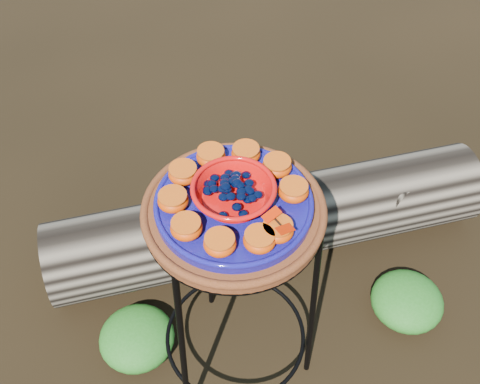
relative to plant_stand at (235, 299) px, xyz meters
name	(u,v)px	position (x,y,z in m)	size (l,w,h in m)	color
ground	(236,358)	(0.00, 0.00, -0.35)	(60.00, 60.00, 0.00)	black
plant_stand	(235,299)	(0.00, 0.00, 0.00)	(0.44, 0.44, 0.70)	black
terracotta_saucer	(234,213)	(0.00, 0.00, 0.37)	(0.40, 0.40, 0.03)	#482006
cobalt_plate	(234,205)	(0.00, 0.00, 0.39)	(0.34, 0.34, 0.02)	#06074C
red_bowl	(234,194)	(0.00, 0.00, 0.43)	(0.17, 0.17, 0.05)	red
glass_gems	(233,183)	(0.00, 0.00, 0.46)	(0.13, 0.13, 0.02)	black
orange_half_0	(278,230)	(0.05, -0.12, 0.42)	(0.07, 0.07, 0.04)	#AD1407
orange_half_1	(293,191)	(0.12, -0.04, 0.42)	(0.07, 0.07, 0.04)	#AD1407
orange_half_2	(277,166)	(0.12, 0.04, 0.42)	(0.07, 0.07, 0.04)	#AD1407
orange_half_3	(246,154)	(0.07, 0.11, 0.42)	(0.07, 0.07, 0.04)	#AD1407
orange_half_4	(211,156)	(0.00, 0.13, 0.42)	(0.07, 0.07, 0.04)	#AD1407
orange_half_5	(183,174)	(-0.08, 0.10, 0.42)	(0.07, 0.07, 0.04)	#AD1407
orange_half_6	(173,201)	(-0.12, 0.04, 0.42)	(0.07, 0.07, 0.04)	#AD1407
orange_half_7	(186,228)	(-0.12, -0.04, 0.42)	(0.07, 0.07, 0.04)	#AD1407
orange_half_8	(220,244)	(-0.07, -0.11, 0.42)	(0.07, 0.07, 0.04)	#AD1407
orange_half_9	(259,240)	(0.00, -0.13, 0.42)	(0.07, 0.07, 0.04)	#AD1407
butterfly	(278,222)	(0.05, -0.12, 0.45)	(0.08, 0.05, 0.01)	#C11C00
driftwood_log	(268,221)	(0.26, 0.36, -0.21)	(1.47, 0.39, 0.28)	black
foliage_left	(137,337)	(-0.27, 0.15, -0.29)	(0.23, 0.23, 0.12)	#1C5814
foliage_right	(407,300)	(0.58, -0.05, -0.29)	(0.23, 0.23, 0.12)	#1C5814
foliage_back	(125,254)	(-0.22, 0.46, -0.28)	(0.29, 0.29, 0.14)	#1C5814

